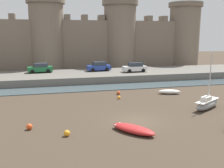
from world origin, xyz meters
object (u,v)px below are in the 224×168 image
at_px(mooring_buoy_off_centre, 67,133).
at_px(car_quay_east, 99,67).
at_px(mooring_buoy_near_shore, 29,127).
at_px(car_quay_centre_west, 40,68).
at_px(rowboat_midflat_left, 169,92).
at_px(mooring_buoy_mid_mud, 119,97).
at_px(mooring_buoy_near_channel, 118,93).
at_px(rowboat_near_channel_right, 133,129).
at_px(sailboat_foreground_left, 207,104).
at_px(car_quay_centre_east, 135,67).

xyz_separation_m(mooring_buoy_off_centre, car_quay_east, (7.61, 26.24, 1.73)).
distance_m(mooring_buoy_near_shore, car_quay_centre_west, 24.54).
height_order(mooring_buoy_near_shore, car_quay_centre_west, car_quay_centre_west).
relative_size(rowboat_midflat_left, car_quay_centre_west, 0.73).
xyz_separation_m(mooring_buoy_mid_mud, mooring_buoy_near_shore, (-9.90, -8.14, 0.06)).
height_order(mooring_buoy_near_channel, car_quay_east, car_quay_east).
bearing_deg(car_quay_east, mooring_buoy_near_shore, -113.60).
relative_size(rowboat_midflat_left, car_quay_east, 0.73).
height_order(rowboat_midflat_left, mooring_buoy_near_channel, rowboat_midflat_left).
xyz_separation_m(rowboat_near_channel_right, car_quay_centre_west, (-7.78, 27.13, 1.68)).
height_order(rowboat_near_channel_right, mooring_buoy_near_channel, rowboat_near_channel_right).
bearing_deg(car_quay_centre_west, sailboat_foreground_left, -52.36).
bearing_deg(mooring_buoy_mid_mud, car_quay_centre_east, 63.97).
distance_m(rowboat_near_channel_right, mooring_buoy_mid_mud, 10.93).
xyz_separation_m(mooring_buoy_near_channel, car_quay_centre_east, (5.92, 10.98, 1.74)).
relative_size(car_quay_centre_west, car_quay_centre_east, 1.00).
bearing_deg(car_quay_east, car_quay_centre_west, 177.78).
distance_m(rowboat_midflat_left, rowboat_near_channel_right, 14.71).
bearing_deg(mooring_buoy_near_shore, mooring_buoy_off_centre, -36.49).
distance_m(sailboat_foreground_left, mooring_buoy_near_shore, 17.92).
height_order(rowboat_midflat_left, mooring_buoy_mid_mud, rowboat_midflat_left).
bearing_deg(rowboat_midflat_left, car_quay_centre_east, 93.02).
bearing_deg(car_quay_east, car_quay_centre_east, -24.95).
bearing_deg(sailboat_foreground_left, mooring_buoy_off_centre, -164.86).
height_order(rowboat_near_channel_right, car_quay_centre_east, car_quay_centre_east).
relative_size(mooring_buoy_near_shore, car_quay_centre_east, 0.12).
distance_m(rowboat_near_channel_right, mooring_buoy_off_centre, 5.28).
bearing_deg(rowboat_midflat_left, mooring_buoy_mid_mud, -172.24).
bearing_deg(car_quay_centre_east, mooring_buoy_off_centre, -119.75).
distance_m(rowboat_midflat_left, car_quay_east, 16.40).
xyz_separation_m(sailboat_foreground_left, mooring_buoy_off_centre, (-14.90, -4.03, -0.33)).
bearing_deg(car_quay_centre_east, mooring_buoy_mid_mud, -116.03).
bearing_deg(car_quay_centre_west, rowboat_midflat_left, -42.75).
relative_size(car_quay_centre_east, car_quay_east, 1.00).
xyz_separation_m(rowboat_midflat_left, rowboat_near_channel_right, (-8.84, -11.76, -0.02)).
bearing_deg(rowboat_near_channel_right, car_quay_centre_west, 106.01).
bearing_deg(mooring_buoy_near_channel, car_quay_centre_east, 61.67).
height_order(car_quay_centre_west, car_quay_east, same).
xyz_separation_m(car_quay_centre_west, car_quay_east, (10.14, -0.39, 0.00)).
bearing_deg(sailboat_foreground_left, rowboat_midflat_left, 96.37).
xyz_separation_m(rowboat_midflat_left, mooring_buoy_mid_mud, (-7.11, -0.97, -0.12)).
relative_size(sailboat_foreground_left, rowboat_near_channel_right, 1.53).
bearing_deg(mooring_buoy_mid_mud, rowboat_near_channel_right, -99.11).
relative_size(rowboat_near_channel_right, car_quay_centre_east, 0.93).
distance_m(mooring_buoy_off_centre, car_quay_centre_west, 26.81).
bearing_deg(mooring_buoy_near_shore, rowboat_near_channel_right, -18.00).
relative_size(rowboat_near_channel_right, car_quay_east, 0.93).
bearing_deg(mooring_buoy_off_centre, rowboat_midflat_left, 38.64).
bearing_deg(mooring_buoy_mid_mud, mooring_buoy_off_centre, -124.16).
height_order(mooring_buoy_near_shore, car_quay_centre_east, car_quay_centre_east).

